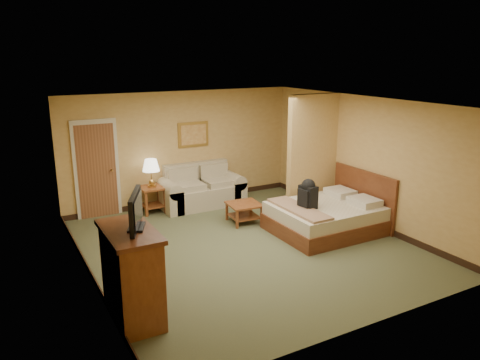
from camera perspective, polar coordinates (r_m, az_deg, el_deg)
floor at (r=8.62m, az=0.71°, el=-8.08°), size 6.00×6.00×0.00m
ceiling at (r=7.97m, az=0.77°, el=9.37°), size 6.00×6.00×0.00m
back_wall at (r=10.84m, az=-7.11°, el=3.86°), size 5.50×0.02×2.60m
left_wall at (r=7.30m, az=-18.41°, el=-2.39°), size 0.02×6.00×2.60m
right_wall at (r=9.81m, az=14.87°, el=2.27°), size 0.02×6.00×2.60m
partition at (r=10.11m, az=8.80°, el=2.98°), size 1.20×0.15×2.60m
door at (r=10.33m, az=-17.07°, el=1.21°), size 0.94×0.16×2.10m
baseboard at (r=11.14m, az=-6.89°, el=-2.41°), size 5.50×0.02×0.12m
loveseat at (r=10.81m, az=-4.70°, el=-1.50°), size 1.90×0.88×0.96m
side_table at (r=10.46m, az=-10.63°, el=-1.86°), size 0.53×0.53×0.59m
table_lamp at (r=10.29m, az=-10.81°, el=1.69°), size 0.37×0.37×0.62m
coffee_table at (r=9.70m, az=0.50°, el=-3.53°), size 0.70×0.70×0.41m
wall_picture at (r=10.87m, az=-5.71°, el=5.54°), size 0.74×0.04×0.58m
dresser at (r=6.35m, az=-13.06°, el=-11.12°), size 0.62×1.17×1.25m
tv at (r=6.06m, az=-12.62°, el=-3.79°), size 0.37×0.73×0.47m
bed at (r=9.41m, az=10.73°, el=-4.34°), size 2.04×1.73×1.12m
backpack at (r=8.95m, az=8.30°, el=-1.56°), size 0.27×0.36×0.58m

